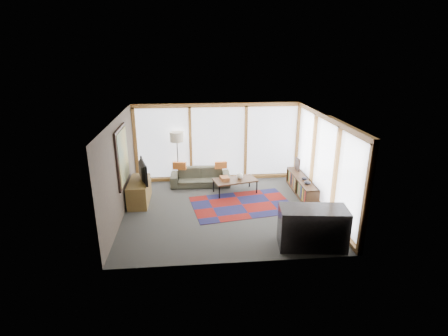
{
  "coord_description": "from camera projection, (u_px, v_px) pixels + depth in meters",
  "views": [
    {
      "loc": [
        -0.85,
        -8.72,
        4.28
      ],
      "look_at": [
        0.0,
        0.4,
        1.1
      ],
      "focal_mm": 28.0,
      "sensor_mm": 36.0,
      "label": 1
    }
  ],
  "objects": [
    {
      "name": "pillow_right",
      "position": [
        221.0,
        165.0,
        11.28
      ],
      "size": [
        0.4,
        0.15,
        0.22
      ],
      "primitive_type": "cube",
      "rotation": [
        0.0,
        0.0,
        0.07
      ],
      "color": "#B95D23",
      "rests_on": "sofa"
    },
    {
      "name": "bowl_a",
      "position": [
        308.0,
        183.0,
        10.09
      ],
      "size": [
        0.23,
        0.23,
        0.1
      ],
      "primitive_type": "ellipsoid",
      "rotation": [
        0.0,
        0.0,
        -0.22
      ],
      "color": "black",
      "rests_on": "bookshelf"
    },
    {
      "name": "rug",
      "position": [
        242.0,
        205.0,
        10.0
      ],
      "size": [
        3.05,
        2.23,
        0.01
      ],
      "primitive_type": "cube",
      "rotation": [
        0.0,
        0.0,
        0.16
      ],
      "color": "maroon",
      "rests_on": "ground"
    },
    {
      "name": "bookshelf",
      "position": [
        301.0,
        186.0,
        10.67
      ],
      "size": [
        0.38,
        2.1,
        0.53
      ],
      "primitive_type": null,
      "color": "#331F0F",
      "rests_on": "ground"
    },
    {
      "name": "bowl_b",
      "position": [
        304.0,
        178.0,
        10.41
      ],
      "size": [
        0.21,
        0.21,
        0.09
      ],
      "primitive_type": "ellipsoid",
      "rotation": [
        0.0,
        0.0,
        0.21
      ],
      "color": "black",
      "rests_on": "bookshelf"
    },
    {
      "name": "coffee_table",
      "position": [
        235.0,
        186.0,
        10.79
      ],
      "size": [
        1.42,
        0.95,
        0.43
      ],
      "primitive_type": null,
      "rotation": [
        0.0,
        0.0,
        0.25
      ],
      "color": "#331F0F",
      "rests_on": "ground"
    },
    {
      "name": "television",
      "position": [
        140.0,
        171.0,
        9.86
      ],
      "size": [
        0.4,
        1.04,
        0.6
      ],
      "primitive_type": "imported",
      "rotation": [
        0.0,
        0.0,
        1.83
      ],
      "color": "black",
      "rests_on": "tv_console"
    },
    {
      "name": "pillow_left",
      "position": [
        179.0,
        166.0,
        11.19
      ],
      "size": [
        0.45,
        0.23,
        0.24
      ],
      "primitive_type": "cube",
      "rotation": [
        0.0,
        0.0,
        -0.24
      ],
      "color": "#B95D23",
      "rests_on": "sofa"
    },
    {
      "name": "shelf_picture",
      "position": [
        298.0,
        164.0,
        11.19
      ],
      "size": [
        0.07,
        0.31,
        0.4
      ],
      "primitive_type": "cube",
      "rotation": [
        0.0,
        0.0,
        0.12
      ],
      "color": "black",
      "rests_on": "bookshelf"
    },
    {
      "name": "bar_counter",
      "position": [
        313.0,
        228.0,
        7.78
      ],
      "size": [
        1.55,
        0.86,
        0.94
      ],
      "primitive_type": "cube",
      "rotation": [
        0.0,
        0.0,
        -0.12
      ],
      "color": "black",
      "rests_on": "ground"
    },
    {
      "name": "room_envelope",
      "position": [
        241.0,
        151.0,
        9.75
      ],
      "size": [
        5.52,
        5.02,
        2.62
      ],
      "color": "#3E352E",
      "rests_on": "ground"
    },
    {
      "name": "floor_lamp",
      "position": [
        178.0,
        159.0,
        11.24
      ],
      "size": [
        0.44,
        0.44,
        1.76
      ],
      "primitive_type": null,
      "color": "black",
      "rests_on": "ground"
    },
    {
      "name": "ground",
      "position": [
        225.0,
        210.0,
        9.68
      ],
      "size": [
        5.5,
        5.5,
        0.0
      ],
      "primitive_type": "plane",
      "color": "#323330",
      "rests_on": "ground"
    },
    {
      "name": "tv_console",
      "position": [
        139.0,
        192.0,
        10.08
      ],
      "size": [
        0.55,
        1.31,
        0.66
      ],
      "primitive_type": "cube",
      "color": "brown",
      "rests_on": "ground"
    },
    {
      "name": "vase",
      "position": [
        240.0,
        176.0,
        10.74
      ],
      "size": [
        0.25,
        0.25,
        0.19
      ],
      "primitive_type": "ellipsoid",
      "rotation": [
        0.0,
        0.0,
        -0.16
      ],
      "color": "beige",
      "rests_on": "coffee_table"
    },
    {
      "name": "sofa",
      "position": [
        200.0,
        177.0,
        11.37
      ],
      "size": [
        1.93,
        0.78,
        0.56
      ],
      "primitive_type": "imported",
      "rotation": [
        0.0,
        0.0,
        -0.01
      ],
      "color": "#37392B",
      "rests_on": "ground"
    },
    {
      "name": "book_stack",
      "position": [
        225.0,
        178.0,
        10.66
      ],
      "size": [
        0.3,
        0.35,
        0.1
      ],
      "primitive_type": "cube",
      "rotation": [
        0.0,
        0.0,
        0.16
      ],
      "color": "brown",
      "rests_on": "coffee_table"
    }
  ]
}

